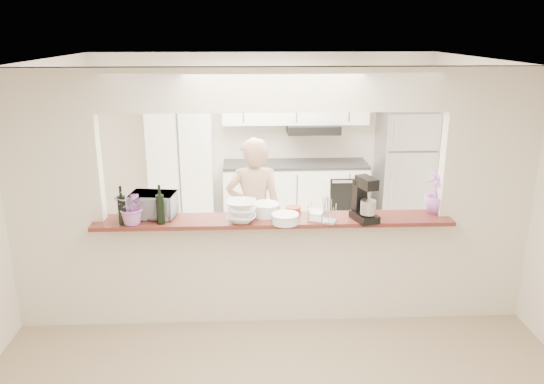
{
  "coord_description": "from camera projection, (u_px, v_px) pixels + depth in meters",
  "views": [
    {
      "loc": [
        -0.23,
        -4.8,
        2.82
      ],
      "look_at": [
        -0.0,
        0.3,
        1.24
      ],
      "focal_mm": 35.0,
      "sensor_mm": 36.0,
      "label": 1
    }
  ],
  "objects": [
    {
      "name": "floor",
      "position": [
        273.0,
        316.0,
        5.43
      ],
      "size": [
        6.0,
        6.0,
        0.0
      ],
      "primitive_type": "plane",
      "color": "tan",
      "rests_on": "ground"
    },
    {
      "name": "tile_overlay",
      "position": [
        268.0,
        254.0,
        6.9
      ],
      "size": [
        5.0,
        2.9,
        0.01
      ],
      "primitive_type": "cube",
      "color": "silver",
      "rests_on": "floor"
    },
    {
      "name": "partition",
      "position": [
        273.0,
        177.0,
        4.99
      ],
      "size": [
        5.0,
        0.15,
        2.5
      ],
      "color": "silver",
      "rests_on": "floor"
    },
    {
      "name": "bar_counter",
      "position": [
        273.0,
        265.0,
        5.25
      ],
      "size": [
        3.4,
        0.38,
        1.09
      ],
      "color": "silver",
      "rests_on": "floor"
    },
    {
      "name": "kitchen_cabinets",
      "position": [
        252.0,
        161.0,
        7.73
      ],
      "size": [
        3.15,
        0.62,
        2.25
      ],
      "color": "white",
      "rests_on": "floor"
    },
    {
      "name": "refrigerator",
      "position": [
        404.0,
        169.0,
        7.79
      ],
      "size": [
        0.75,
        0.7,
        1.7
      ],
      "primitive_type": "cube",
      "color": "#A9A9AD",
      "rests_on": "floor"
    },
    {
      "name": "flower_left",
      "position": [
        133.0,
        207.0,
        4.85
      ],
      "size": [
        0.39,
        0.37,
        0.34
      ],
      "primitive_type": "imported",
      "rotation": [
        0.0,
        0.0,
        -0.42
      ],
      "color": "#D571BA",
      "rests_on": "bar_counter"
    },
    {
      "name": "wine_bottle_a",
      "position": [
        160.0,
        209.0,
        4.87
      ],
      "size": [
        0.07,
        0.07,
        0.37
      ],
      "color": "black",
      "rests_on": "bar_counter"
    },
    {
      "name": "wine_bottle_b",
      "position": [
        122.0,
        209.0,
        4.86
      ],
      "size": [
        0.07,
        0.07,
        0.37
      ],
      "color": "black",
      "rests_on": "bar_counter"
    },
    {
      "name": "toaster_oven",
      "position": [
        153.0,
        205.0,
        5.07
      ],
      "size": [
        0.46,
        0.34,
        0.23
      ],
      "primitive_type": "imported",
      "rotation": [
        0.0,
        0.0,
        -0.13
      ],
      "color": "silver",
      "rests_on": "bar_counter"
    },
    {
      "name": "serving_bowls",
      "position": [
        242.0,
        212.0,
        4.94
      ],
      "size": [
        0.31,
        0.31,
        0.2
      ],
      "primitive_type": "imported",
      "rotation": [
        0.0,
        0.0,
        -0.14
      ],
      "color": "white",
      "rests_on": "bar_counter"
    },
    {
      "name": "plate_stack_a",
      "position": [
        266.0,
        210.0,
        5.11
      ],
      "size": [
        0.26,
        0.26,
        0.12
      ],
      "color": "white",
      "rests_on": "bar_counter"
    },
    {
      "name": "plate_stack_b",
      "position": [
        285.0,
        219.0,
        4.91
      ],
      "size": [
        0.26,
        0.26,
        0.09
      ],
      "color": "white",
      "rests_on": "bar_counter"
    },
    {
      "name": "red_bowl",
      "position": [
        293.0,
        210.0,
        5.18
      ],
      "size": [
        0.14,
        0.14,
        0.07
      ],
      "primitive_type": "cylinder",
      "color": "maroon",
      "rests_on": "bar_counter"
    },
    {
      "name": "tan_bowl",
      "position": [
        315.0,
        213.0,
        5.08
      ],
      "size": [
        0.15,
        0.15,
        0.07
      ],
      "primitive_type": "cylinder",
      "color": "#BEB086",
      "rests_on": "bar_counter"
    },
    {
      "name": "utensil_caddy",
      "position": [
        322.0,
        211.0,
        4.95
      ],
      "size": [
        0.29,
        0.23,
        0.24
      ],
      "color": "silver",
      "rests_on": "bar_counter"
    },
    {
      "name": "stand_mixer",
      "position": [
        364.0,
        201.0,
        4.95
      ],
      "size": [
        0.26,
        0.33,
        0.42
      ],
      "color": "black",
      "rests_on": "bar_counter"
    },
    {
      "name": "flower_right",
      "position": [
        437.0,
        192.0,
        5.16
      ],
      "size": [
        0.3,
        0.3,
        0.42
      ],
      "primitive_type": "imported",
      "rotation": [
        0.0,
        0.0,
        -0.33
      ],
      "color": "#C36DCB",
      "rests_on": "bar_counter"
    },
    {
      "name": "person",
      "position": [
        254.0,
        213.0,
        5.93
      ],
      "size": [
        0.63,
        0.42,
        1.7
      ],
      "primitive_type": "imported",
      "rotation": [
        0.0,
        0.0,
        3.16
      ],
      "color": "tan",
      "rests_on": "floor"
    }
  ]
}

